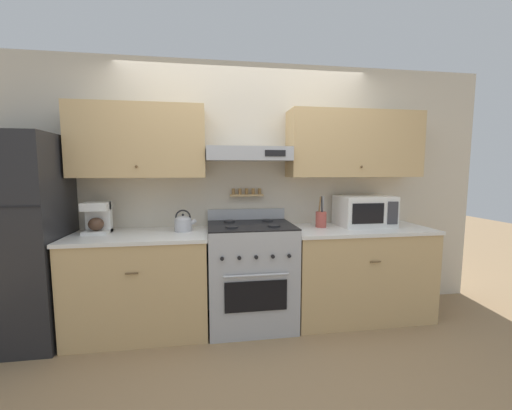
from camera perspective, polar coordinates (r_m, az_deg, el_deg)
name	(u,v)px	position (r m, az deg, el deg)	size (l,w,h in m)	color
ground_plane	(256,341)	(2.97, 0.02, -23.47)	(16.00, 16.00, 0.00)	#937551
wall_back	(250,174)	(3.21, -1.07, 5.67)	(5.20, 0.46, 2.55)	beige
counter_left	(141,283)	(3.13, -20.12, -13.11)	(1.21, 0.68, 0.91)	tan
counter_right	(357,271)	(3.41, 17.91, -11.40)	(1.38, 0.68, 0.91)	tan
stove_range	(251,274)	(3.07, -0.97, -12.40)	(0.79, 0.70, 1.08)	#ADAFB5
refrigerator	(14,240)	(3.35, -37.70, -5.10)	(0.78, 0.70, 1.77)	#232326
tea_kettle	(183,223)	(3.01, -13.08, -3.18)	(0.21, 0.16, 0.20)	#B7B7BC
coffee_maker	(97,218)	(3.18, -26.88, -2.09)	(0.21, 0.21, 0.28)	white
microwave	(364,211)	(3.41, 19.06, -0.99)	(0.54, 0.41, 0.31)	white
utensil_crock	(321,219)	(3.21, 11.74, -2.46)	(0.11, 0.11, 0.31)	#B24C42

